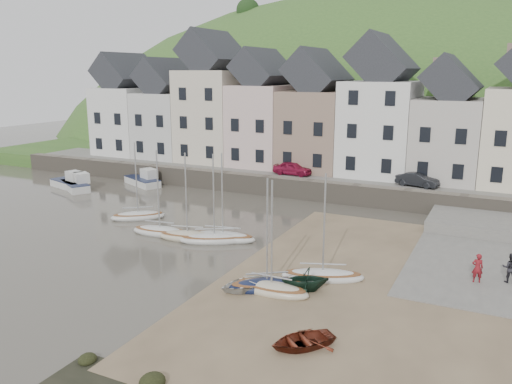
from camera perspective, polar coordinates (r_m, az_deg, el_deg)
The scene contains 26 objects.
ground at distance 32.70m, azimuth -4.68°, elevation -7.29°, with size 160.00×160.00×0.00m, color #484339.
quay_land at distance 61.28m, azimuth 10.79°, elevation 2.92°, with size 90.00×30.00×1.50m, color #386227.
quay_street at distance 50.32m, azimuth 7.30°, elevation 1.77°, with size 70.00×7.00×0.10m, color slate.
seawall at distance 47.23m, azimuth 5.89°, elevation 0.25°, with size 70.00×1.20×1.80m, color slate.
beach at distance 29.00m, azimuth 14.68°, elevation -10.37°, with size 18.00×26.00×0.06m, color brown.
slipway at distance 36.08m, azimuth 23.58°, elevation -6.30°, with size 8.00×18.00×0.12m, color slate.
hillside at distance 93.46m, azimuth 11.98°, elevation -5.46°, with size 134.40×84.00×84.00m.
townhouse_terrace at distance 52.33m, azimuth 10.59°, elevation 8.48°, with size 61.05×8.00×13.93m.
sailboat_0 at distance 41.95m, azimuth -12.87°, elevation -2.57°, with size 4.22×3.85×6.32m.
sailboat_1 at distance 37.69m, azimuth -10.57°, elevation -4.25°, with size 4.36×2.08×6.32m.
sailboat_2 at distance 36.29m, azimuth -7.58°, elevation -4.82°, with size 4.40×2.46×6.32m.
sailboat_3 at distance 35.92m, azimuth -3.67°, elevation -4.93°, with size 4.86×2.33×6.32m.
sailboat_4 at distance 35.56m, azimuth -4.60°, elevation -5.13°, with size 4.91×3.64×6.32m.
sailboat_5 at distance 28.06m, azimuth 1.22°, elevation -10.22°, with size 4.27×3.63×6.32m.
sailboat_6 at distance 29.52m, azimuth 7.37°, elevation -9.12°, with size 4.88×3.05×6.32m.
sailboat_7 at distance 27.65m, azimuth 1.71°, elevation -10.59°, with size 4.21×1.55×6.32m.
motorboat_0 at distance 53.86m, azimuth -19.17°, elevation 0.84°, with size 4.78×3.75×1.70m.
motorboat_1 at distance 55.00m, azimuth -19.82°, elevation 1.03°, with size 4.85×2.96×1.70m.
motorboat_2 at distance 54.21m, azimuth -12.27°, elevation 1.35°, with size 5.13×3.58×1.70m.
rowboat_white at distance 27.91m, azimuth -0.98°, elevation -10.10°, with size 2.19×3.06×0.63m, color silver.
rowboat_green at distance 27.75m, azimuth 5.48°, elevation -9.54°, with size 2.15×2.49×1.31m, color black.
rowboat_red at distance 22.72m, azimuth 5.10°, elevation -15.99°, with size 2.03×2.85×0.59m, color maroon.
person_red at distance 30.95m, azimuth 23.24°, elevation -7.71°, with size 0.60×0.39×1.64m, color maroon.
person_dark at distance 31.65m, azimuth 26.24°, elevation -7.51°, with size 0.82×0.64×1.68m, color #232228.
car_left at distance 50.19m, azimuth 4.04°, elevation 2.62°, with size 1.52×3.77×1.29m, color maroon.
car_right at distance 47.14m, azimuth 17.38°, elevation 1.30°, with size 1.27×3.65×1.20m, color black.
Camera 1 is at (15.83, -26.24, 11.40)m, focal length 36.26 mm.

